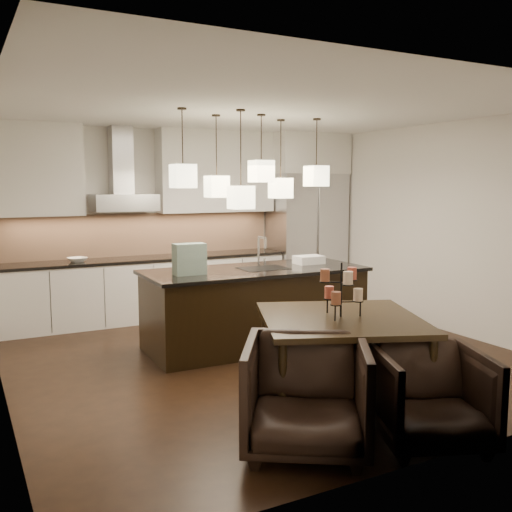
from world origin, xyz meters
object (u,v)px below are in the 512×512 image
refrigerator (306,239)px  dining_table (340,361)px  armchair_right (431,397)px  island_body (255,309)px  armchair_left (306,395)px

refrigerator → dining_table: size_ratio=1.58×
refrigerator → armchair_right: refrigerator is taller
dining_table → island_body: bearing=106.1°
armchair_right → dining_table: bearing=121.7°
island_body → armchair_left: bearing=-108.8°
island_body → armchair_right: bearing=-90.2°
dining_table → refrigerator: bearing=83.4°
refrigerator → island_body: (-1.99, -1.93, -0.62)m
dining_table → armchair_left: (-0.73, -0.58, 0.01)m
dining_table → armchair_right: 0.96m
refrigerator → island_body: bearing=-135.8°
island_body → dining_table: island_body is taller
island_body → dining_table: 2.07m
dining_table → armchair_left: bearing=-119.1°
refrigerator → dining_table: (-2.21, -3.99, -0.67)m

